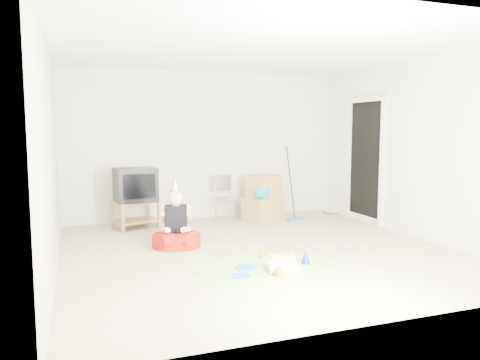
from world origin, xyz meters
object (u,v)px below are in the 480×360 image
object	(u,v)px
seated_woman	(176,232)
birthday_cake	(282,267)
tv_stand	(136,212)
crt_tv	(135,185)
cardboard_boxes	(263,199)
folding_chair	(229,198)

from	to	relation	value
seated_woman	birthday_cake	size ratio (longest dim) A/B	2.40
tv_stand	crt_tv	bearing A→B (deg)	-45.00
cardboard_boxes	seated_woman	xyz separation A→B (m)	(-1.82, -1.34, -0.17)
seated_woman	crt_tv	bearing A→B (deg)	104.07
crt_tv	birthday_cake	bearing A→B (deg)	-73.01
tv_stand	cardboard_boxes	bearing A→B (deg)	-2.45
cardboard_boxes	seated_woman	distance (m)	2.26
tv_stand	birthday_cake	world-z (taller)	tv_stand
folding_chair	seated_woman	bearing A→B (deg)	-129.77
crt_tv	folding_chair	bearing A→B (deg)	-4.83
seated_woman	birthday_cake	bearing A→B (deg)	-58.02
crt_tv	folding_chair	distance (m)	1.62
cardboard_boxes	tv_stand	bearing A→B (deg)	177.55
folding_chair	birthday_cake	size ratio (longest dim) A/B	2.08
tv_stand	birthday_cake	distance (m)	3.16
tv_stand	crt_tv	xyz separation A→B (m)	(0.00, -0.00, 0.45)
tv_stand	folding_chair	world-z (taller)	folding_chair
tv_stand	cardboard_boxes	world-z (taller)	cardboard_boxes
crt_tv	seated_woman	world-z (taller)	crt_tv
crt_tv	folding_chair	xyz separation A→B (m)	(1.59, 0.05, -0.31)
tv_stand	seated_woman	world-z (taller)	seated_woman
crt_tv	tv_stand	bearing A→B (deg)	128.28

